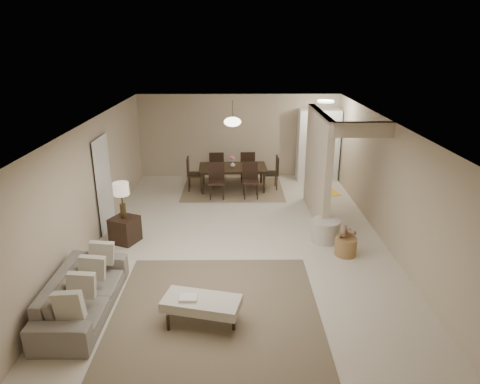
{
  "coord_description": "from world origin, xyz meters",
  "views": [
    {
      "loc": [
        -0.07,
        -8.23,
        4.02
      ],
      "look_at": [
        0.0,
        0.04,
        1.05
      ],
      "focal_mm": 32.0,
      "sensor_mm": 36.0,
      "label": 1
    }
  ],
  "objects_px": {
    "ottoman_bench": "(202,304)",
    "dining_table": "(233,178)",
    "pantry_cabinet": "(318,145)",
    "side_table": "(125,230)",
    "wicker_basket": "(346,247)",
    "round_pouf": "(325,231)",
    "sofa": "(83,293)"
  },
  "relations": [
    {
      "from": "ottoman_bench",
      "to": "dining_table",
      "type": "height_order",
      "value": "dining_table"
    },
    {
      "from": "pantry_cabinet",
      "to": "ottoman_bench",
      "type": "height_order",
      "value": "pantry_cabinet"
    },
    {
      "from": "ottoman_bench",
      "to": "side_table",
      "type": "distance_m",
      "value": 3.28
    },
    {
      "from": "pantry_cabinet",
      "to": "wicker_basket",
      "type": "distance_m",
      "value": 4.95
    },
    {
      "from": "wicker_basket",
      "to": "dining_table",
      "type": "relative_size",
      "value": 0.23
    },
    {
      "from": "side_table",
      "to": "dining_table",
      "type": "xyz_separation_m",
      "value": [
        2.23,
        3.29,
        0.06
      ]
    },
    {
      "from": "round_pouf",
      "to": "wicker_basket",
      "type": "height_order",
      "value": "round_pouf"
    },
    {
      "from": "side_table",
      "to": "dining_table",
      "type": "bearing_deg",
      "value": 55.95
    },
    {
      "from": "side_table",
      "to": "wicker_basket",
      "type": "relative_size",
      "value": 1.29
    },
    {
      "from": "dining_table",
      "to": "pantry_cabinet",
      "type": "bearing_deg",
      "value": 18.33
    },
    {
      "from": "wicker_basket",
      "to": "ottoman_bench",
      "type": "bearing_deg",
      "value": -141.57
    },
    {
      "from": "sofa",
      "to": "round_pouf",
      "type": "height_order",
      "value": "sofa"
    },
    {
      "from": "ottoman_bench",
      "to": "side_table",
      "type": "bearing_deg",
      "value": 136.77
    },
    {
      "from": "dining_table",
      "to": "side_table",
      "type": "bearing_deg",
      "value": -126.32
    },
    {
      "from": "sofa",
      "to": "dining_table",
      "type": "height_order",
      "value": "dining_table"
    },
    {
      "from": "round_pouf",
      "to": "dining_table",
      "type": "bearing_deg",
      "value": 120.73
    },
    {
      "from": "dining_table",
      "to": "wicker_basket",
      "type": "bearing_deg",
      "value": -62.49
    },
    {
      "from": "pantry_cabinet",
      "to": "side_table",
      "type": "xyz_separation_m",
      "value": [
        -4.75,
        -4.24,
        -0.78
      ]
    },
    {
      "from": "ottoman_bench",
      "to": "wicker_basket",
      "type": "relative_size",
      "value": 2.92
    },
    {
      "from": "ottoman_bench",
      "to": "wicker_basket",
      "type": "bearing_deg",
      "value": 51.84
    },
    {
      "from": "sofa",
      "to": "dining_table",
      "type": "bearing_deg",
      "value": -21.23
    },
    {
      "from": "side_table",
      "to": "wicker_basket",
      "type": "distance_m",
      "value": 4.51
    },
    {
      "from": "sofa",
      "to": "round_pouf",
      "type": "relative_size",
      "value": 3.7
    },
    {
      "from": "pantry_cabinet",
      "to": "round_pouf",
      "type": "xyz_separation_m",
      "value": [
        -0.56,
        -4.25,
        -0.82
      ]
    },
    {
      "from": "wicker_basket",
      "to": "dining_table",
      "type": "xyz_separation_m",
      "value": [
        -2.24,
        3.92,
        0.15
      ]
    },
    {
      "from": "pantry_cabinet",
      "to": "ottoman_bench",
      "type": "relative_size",
      "value": 1.7
    },
    {
      "from": "wicker_basket",
      "to": "sofa",
      "type": "bearing_deg",
      "value": -158.12
    },
    {
      "from": "sofa",
      "to": "wicker_basket",
      "type": "height_order",
      "value": "sofa"
    },
    {
      "from": "sofa",
      "to": "side_table",
      "type": "distance_m",
      "value": 2.44
    },
    {
      "from": "round_pouf",
      "to": "dining_table",
      "type": "xyz_separation_m",
      "value": [
        -1.96,
        3.3,
        0.1
      ]
    },
    {
      "from": "round_pouf",
      "to": "pantry_cabinet",
      "type": "bearing_deg",
      "value": 82.47
    },
    {
      "from": "dining_table",
      "to": "round_pouf",
      "type": "bearing_deg",
      "value": -61.55
    }
  ]
}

